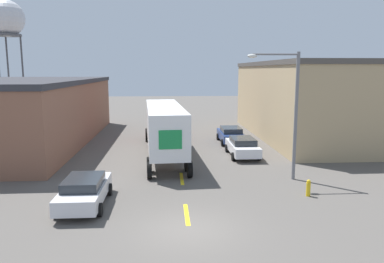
{
  "coord_description": "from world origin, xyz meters",
  "views": [
    {
      "loc": [
        -0.83,
        -14.51,
        6.47
      ],
      "look_at": [
        0.76,
        9.39,
        2.54
      ],
      "focal_mm": 35.0,
      "sensor_mm": 36.0,
      "label": 1
    }
  ],
  "objects_px": {
    "semi_truck": "(163,124)",
    "parked_car_right_far": "(231,135)",
    "parked_car_left_near": "(85,190)",
    "water_tower": "(6,19)",
    "fire_hydrant": "(308,188)",
    "parked_car_right_mid": "(242,146)",
    "street_lamp": "(290,106)"
  },
  "relations": [
    {
      "from": "semi_truck",
      "to": "parked_car_right_mid",
      "type": "xyz_separation_m",
      "value": [
        5.98,
        -1.1,
        -1.59
      ]
    },
    {
      "from": "parked_car_left_near",
      "to": "parked_car_right_far",
      "type": "distance_m",
      "value": 18.02
    },
    {
      "from": "semi_truck",
      "to": "parked_car_left_near",
      "type": "relative_size",
      "value": 3.25
    },
    {
      "from": "parked_car_right_mid",
      "to": "fire_hydrant",
      "type": "distance_m",
      "value": 9.42
    },
    {
      "from": "parked_car_right_far",
      "to": "street_lamp",
      "type": "height_order",
      "value": "street_lamp"
    },
    {
      "from": "water_tower",
      "to": "fire_hydrant",
      "type": "xyz_separation_m",
      "value": [
        32.82,
        -45.51,
        -14.05
      ]
    },
    {
      "from": "parked_car_left_near",
      "to": "parked_car_right_far",
      "type": "xyz_separation_m",
      "value": [
        9.69,
        15.2,
        0.0
      ]
    },
    {
      "from": "parked_car_right_far",
      "to": "fire_hydrant",
      "type": "relative_size",
      "value": 5.34
    },
    {
      "from": "semi_truck",
      "to": "water_tower",
      "type": "height_order",
      "value": "water_tower"
    },
    {
      "from": "semi_truck",
      "to": "street_lamp",
      "type": "bearing_deg",
      "value": -48.24
    },
    {
      "from": "street_lamp",
      "to": "parked_car_left_near",
      "type": "bearing_deg",
      "value": -161.65
    },
    {
      "from": "parked_car_right_far",
      "to": "water_tower",
      "type": "distance_m",
      "value": 46.06
    },
    {
      "from": "parked_car_right_far",
      "to": "water_tower",
      "type": "relative_size",
      "value": 0.27
    },
    {
      "from": "parked_car_left_near",
      "to": "parked_car_right_far",
      "type": "bearing_deg",
      "value": 57.49
    },
    {
      "from": "parked_car_left_near",
      "to": "water_tower",
      "type": "xyz_separation_m",
      "value": [
        -21.54,
        46.15,
        13.72
      ]
    },
    {
      "from": "water_tower",
      "to": "street_lamp",
      "type": "height_order",
      "value": "water_tower"
    },
    {
      "from": "street_lamp",
      "to": "fire_hydrant",
      "type": "bearing_deg",
      "value": -87.03
    },
    {
      "from": "parked_car_right_mid",
      "to": "parked_car_left_near",
      "type": "relative_size",
      "value": 1.0
    },
    {
      "from": "semi_truck",
      "to": "parked_car_right_mid",
      "type": "distance_m",
      "value": 6.28
    },
    {
      "from": "semi_truck",
      "to": "street_lamp",
      "type": "distance_m",
      "value": 10.63
    },
    {
      "from": "semi_truck",
      "to": "parked_car_left_near",
      "type": "xyz_separation_m",
      "value": [
        -3.71,
        -11.01,
        -1.59
      ]
    },
    {
      "from": "semi_truck",
      "to": "parked_car_right_far",
      "type": "distance_m",
      "value": 7.47
    },
    {
      "from": "semi_truck",
      "to": "parked_car_right_mid",
      "type": "bearing_deg",
      "value": -14.02
    },
    {
      "from": "parked_car_right_far",
      "to": "water_tower",
      "type": "bearing_deg",
      "value": 135.26
    },
    {
      "from": "parked_car_right_mid",
      "to": "semi_truck",
      "type": "bearing_deg",
      "value": 169.59
    },
    {
      "from": "parked_car_left_near",
      "to": "water_tower",
      "type": "bearing_deg",
      "value": 115.02
    },
    {
      "from": "water_tower",
      "to": "fire_hydrant",
      "type": "relative_size",
      "value": 19.84
    },
    {
      "from": "parked_car_right_mid",
      "to": "fire_hydrant",
      "type": "bearing_deg",
      "value": -80.25
    },
    {
      "from": "parked_car_right_mid",
      "to": "parked_car_right_far",
      "type": "distance_m",
      "value": 5.29
    },
    {
      "from": "fire_hydrant",
      "to": "street_lamp",
      "type": "bearing_deg",
      "value": 92.97
    },
    {
      "from": "parked_car_right_far",
      "to": "street_lamp",
      "type": "distance_m",
      "value": 12.17
    },
    {
      "from": "fire_hydrant",
      "to": "semi_truck",
      "type": "bearing_deg",
      "value": 126.13
    }
  ]
}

